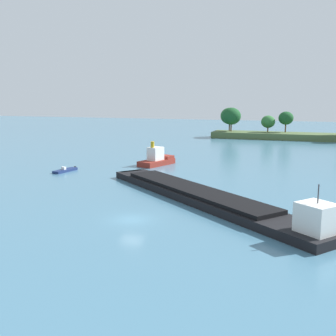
{
  "coord_description": "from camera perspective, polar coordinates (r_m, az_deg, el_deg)",
  "views": [
    {
      "loc": [
        18.02,
        -39.64,
        13.51
      ],
      "look_at": [
        -4.78,
        26.26,
        1.2
      ],
      "focal_mm": 43.13,
      "sensor_mm": 36.0,
      "label": 1
    }
  ],
  "objects": [
    {
      "name": "fishing_skiff",
      "position": [
        76.26,
        -14.31,
        -0.32
      ],
      "size": [
        2.26,
        5.56,
        0.95
      ],
      "color": "navy",
      "rests_on": "ground"
    },
    {
      "name": "ground_plane",
      "position": [
        45.59,
        -5.16,
        -7.27
      ],
      "size": [
        400.0,
        400.0,
        0.0
      ],
      "primitive_type": "plane",
      "color": "teal"
    },
    {
      "name": "treeline_island",
      "position": [
        136.27,
        21.03,
        5.35
      ],
      "size": [
        72.04,
        10.95,
        10.81
      ],
      "color": "#4C6038",
      "rests_on": "ground"
    },
    {
      "name": "cargo_barge",
      "position": [
        52.36,
        5.28,
        -4.06
      ],
      "size": [
        34.93,
        29.44,
        5.59
      ],
      "color": "black",
      "rests_on": "ground"
    },
    {
      "name": "tugboat",
      "position": [
        81.11,
        -1.58,
        1.3
      ],
      "size": [
        5.84,
        8.79,
        4.85
      ],
      "color": "maroon",
      "rests_on": "ground"
    }
  ]
}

